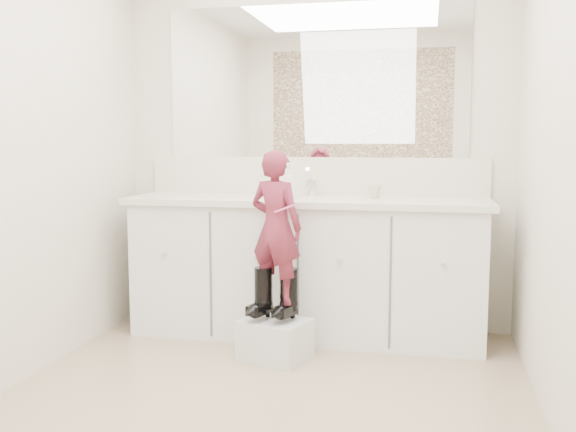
# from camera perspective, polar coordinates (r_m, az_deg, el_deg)

# --- Properties ---
(floor) EXTENTS (3.00, 3.00, 0.00)m
(floor) POSITION_cam_1_polar(r_m,az_deg,el_deg) (3.11, -2.78, -16.94)
(floor) COLOR #92755F
(floor) RESTS_ON ground
(wall_back) EXTENTS (2.60, 0.00, 2.60)m
(wall_back) POSITION_cam_1_polar(r_m,az_deg,el_deg) (4.32, 2.36, 6.04)
(wall_back) COLOR beige
(wall_back) RESTS_ON floor
(wall_front) EXTENTS (2.60, 0.00, 2.60)m
(wall_front) POSITION_cam_1_polar(r_m,az_deg,el_deg) (1.46, -18.63, 4.51)
(wall_front) COLOR beige
(wall_front) RESTS_ON floor
(wall_right) EXTENTS (0.00, 3.00, 3.00)m
(wall_right) POSITION_cam_1_polar(r_m,az_deg,el_deg) (2.81, 23.74, 5.16)
(wall_right) COLOR beige
(wall_right) RESTS_ON floor
(vanity_cabinet) EXTENTS (2.20, 0.55, 0.85)m
(vanity_cabinet) POSITION_cam_1_polar(r_m,az_deg,el_deg) (4.13, 1.64, -4.81)
(vanity_cabinet) COLOR silver
(vanity_cabinet) RESTS_ON floor
(countertop) EXTENTS (2.28, 0.58, 0.04)m
(countertop) POSITION_cam_1_polar(r_m,az_deg,el_deg) (4.05, 1.63, 1.33)
(countertop) COLOR beige
(countertop) RESTS_ON vanity_cabinet
(backsplash) EXTENTS (2.28, 0.03, 0.25)m
(backsplash) POSITION_cam_1_polar(r_m,az_deg,el_deg) (4.31, 2.32, 3.58)
(backsplash) COLOR beige
(backsplash) RESTS_ON countertop
(mirror) EXTENTS (2.00, 0.02, 1.00)m
(mirror) POSITION_cam_1_polar(r_m,az_deg,el_deg) (4.32, 2.36, 11.88)
(mirror) COLOR white
(mirror) RESTS_ON wall_back
(faucet) EXTENTS (0.08, 0.08, 0.10)m
(faucet) POSITION_cam_1_polar(r_m,az_deg,el_deg) (4.21, 2.05, 2.48)
(faucet) COLOR silver
(faucet) RESTS_ON countertop
(cup) EXTENTS (0.11, 0.11, 0.08)m
(cup) POSITION_cam_1_polar(r_m,az_deg,el_deg) (4.07, 7.70, 2.16)
(cup) COLOR #C2B59B
(cup) RESTS_ON countertop
(soap_bottle) EXTENTS (0.13, 0.13, 0.22)m
(soap_bottle) POSITION_cam_1_polar(r_m,az_deg,el_deg) (4.03, 0.16, 3.13)
(soap_bottle) COLOR white
(soap_bottle) RESTS_ON countertop
(step_stool) EXTENTS (0.43, 0.40, 0.23)m
(step_stool) POSITION_cam_1_polar(r_m,az_deg,el_deg) (3.75, -1.13, -10.91)
(step_stool) COLOR silver
(step_stool) RESTS_ON floor
(boot_left) EXTENTS (0.17, 0.22, 0.30)m
(boot_left) POSITION_cam_1_polar(r_m,az_deg,el_deg) (3.72, -2.20, -6.86)
(boot_left) COLOR black
(boot_left) RESTS_ON step_stool
(boot_right) EXTENTS (0.17, 0.22, 0.30)m
(boot_right) POSITION_cam_1_polar(r_m,az_deg,el_deg) (3.68, 0.08, -6.98)
(boot_right) COLOR black
(boot_right) RESTS_ON step_stool
(toddler) EXTENTS (0.37, 0.30, 0.87)m
(toddler) POSITION_cam_1_polar(r_m,az_deg,el_deg) (3.63, -1.08, -0.98)
(toddler) COLOR #B33752
(toddler) RESTS_ON step_stool
(toothbrush) EXTENTS (0.13, 0.05, 0.06)m
(toothbrush) POSITION_cam_1_polar(r_m,az_deg,el_deg) (3.52, -0.27, 0.67)
(toothbrush) COLOR #E95A9C
(toothbrush) RESTS_ON toddler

